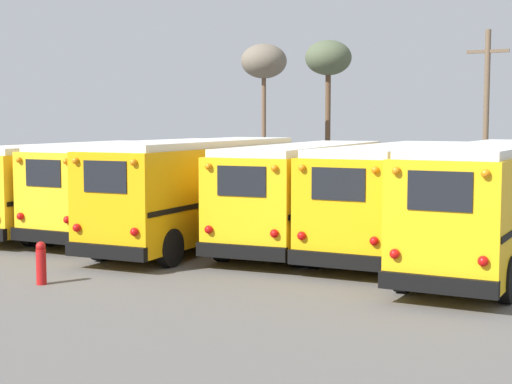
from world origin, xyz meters
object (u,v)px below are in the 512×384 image
school_bus_2 (200,188)px  bare_tree_1 (328,61)px  school_bus_1 (147,183)px  utility_pole (486,115)px  school_bus_3 (307,190)px  bare_tree_0 (264,63)px  school_bus_4 (398,194)px  school_bus_0 (72,183)px  school_bus_5 (492,201)px  fire_hydrant (41,263)px

school_bus_2 → bare_tree_1: size_ratio=1.19×
bare_tree_1 → school_bus_2: bearing=-79.2°
school_bus_1 → bare_tree_1: 21.94m
bare_tree_1 → utility_pole: bearing=-38.4°
school_bus_2 → school_bus_3: school_bus_2 is taller
school_bus_3 → bare_tree_0: bearing=119.7°
bare_tree_0 → bare_tree_1: (1.84, 4.97, 0.41)m
school_bus_1 → utility_pole: utility_pole is taller
school_bus_3 → school_bus_4: bearing=-2.0°
school_bus_2 → utility_pole: utility_pole is taller
utility_pole → bare_tree_1: 13.87m
bare_tree_0 → school_bus_1: bearing=-78.8°
school_bus_1 → school_bus_4: bearing=0.7°
school_bus_1 → utility_pole: (9.20, 12.78, 2.38)m
school_bus_1 → utility_pole: bearing=54.2°
school_bus_2 → school_bus_0: bearing=170.0°
school_bus_0 → school_bus_5: school_bus_5 is taller
school_bus_2 → bare_tree_0: bearing=109.3°
school_bus_0 → school_bus_5: size_ratio=0.94×
school_bus_2 → bare_tree_0: 19.35m
school_bus_1 → fire_hydrant: (2.58, -8.32, -1.22)m
school_bus_1 → school_bus_2: school_bus_2 is taller
school_bus_3 → fire_hydrant: (-3.33, -8.53, -1.20)m
school_bus_5 → bare_tree_1: (-13.18, 22.55, 5.61)m
school_bus_3 → bare_tree_1: bare_tree_1 is taller
school_bus_5 → fire_hydrant: 11.62m
school_bus_1 → school_bus_4: size_ratio=1.02×
school_bus_4 → fire_hydrant: school_bus_4 is taller
fire_hydrant → bare_tree_0: bearing=103.3°
school_bus_5 → fire_hydrant: size_ratio=10.53×
school_bus_2 → fire_hydrant: bearing=-93.1°
utility_pole → bare_tree_0: bearing=164.6°
school_bus_1 → fire_hydrant: school_bus_1 is taller
school_bus_2 → bare_tree_1: bearing=100.8°
school_bus_3 → bare_tree_1: size_ratio=1.24×
school_bus_3 → fire_hydrant: 9.24m
school_bus_3 → fire_hydrant: school_bus_3 is taller
school_bus_2 → utility_pole: (6.25, 14.18, 2.33)m
school_bus_4 → utility_pole: bearing=88.5°
school_bus_1 → school_bus_4: 8.87m
school_bus_2 → bare_tree_1: (-4.32, 22.56, 5.61)m
school_bus_3 → school_bus_5: 6.12m
school_bus_0 → bare_tree_1: 22.32m
utility_pole → bare_tree_0: 13.18m
school_bus_1 → fire_hydrant: bearing=-72.8°
school_bus_1 → school_bus_3: (5.91, 0.21, -0.02)m
school_bus_5 → fire_hydrant: (-9.24, -6.93, -1.26)m
school_bus_4 → bare_tree_0: bearing=126.9°
utility_pole → school_bus_2: bearing=-113.8°
school_bus_4 → fire_hydrant: 10.58m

